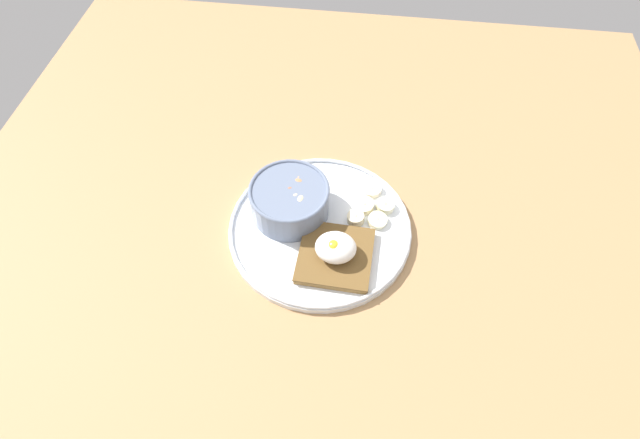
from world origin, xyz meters
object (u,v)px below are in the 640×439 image
at_px(banana_slice_right, 385,206).
at_px(banana_slice_inner, 377,220).
at_px(banana_slice_front, 364,206).
at_px(toast_slice, 335,256).
at_px(poached_egg, 335,247).
at_px(oatmeal_bowl, 290,200).
at_px(banana_slice_back, 372,189).
at_px(banana_slice_left, 356,218).

distance_m(banana_slice_right, banana_slice_inner, 0.03).
bearing_deg(banana_slice_front, toast_slice, -109.23).
bearing_deg(toast_slice, poached_egg, -122.33).
bearing_deg(toast_slice, oatmeal_bowl, 135.52).
height_order(toast_slice, banana_slice_right, same).
xyz_separation_m(oatmeal_bowl, toast_slice, (0.08, -0.08, -0.02)).
bearing_deg(banana_slice_front, banana_slice_back, 74.64).
xyz_separation_m(poached_egg, banana_slice_inner, (0.06, 0.07, -0.02)).
bearing_deg(poached_egg, oatmeal_bowl, 135.30).
relative_size(oatmeal_bowl, banana_slice_right, 3.17).
distance_m(toast_slice, banana_slice_right, 0.12).
bearing_deg(banana_slice_left, banana_slice_back, 71.77).
height_order(banana_slice_front, banana_slice_back, banana_slice_front).
height_order(toast_slice, banana_slice_back, toast_slice).
height_order(poached_egg, banana_slice_front, poached_egg).
bearing_deg(oatmeal_bowl, banana_slice_inner, -2.14).
distance_m(toast_slice, banana_slice_left, 0.07).
relative_size(banana_slice_back, banana_slice_inner, 0.92).
xyz_separation_m(oatmeal_bowl, banana_slice_left, (0.10, -0.01, -0.02)).
distance_m(banana_slice_back, banana_slice_right, 0.04).
bearing_deg(banana_slice_left, oatmeal_bowl, 176.33).
bearing_deg(banana_slice_inner, toast_slice, -128.07).
height_order(banana_slice_front, banana_slice_right, same).
distance_m(oatmeal_bowl, poached_egg, 0.11).
bearing_deg(poached_egg, banana_slice_back, 71.74).
bearing_deg(banana_slice_left, banana_slice_inner, 2.58).
xyz_separation_m(toast_slice, banana_slice_front, (0.03, 0.10, -0.00)).
relative_size(banana_slice_front, banana_slice_left, 1.34).
bearing_deg(toast_slice, banana_slice_right, 56.67).
bearing_deg(oatmeal_bowl, poached_egg, -44.70).
distance_m(toast_slice, banana_slice_back, 0.14).
bearing_deg(banana_slice_back, banana_slice_front, -105.36).
distance_m(banana_slice_back, banana_slice_inner, 0.06).
bearing_deg(banana_slice_inner, poached_egg, -128.05).
xyz_separation_m(banana_slice_front, banana_slice_back, (0.01, 0.04, -0.00)).
xyz_separation_m(toast_slice, banana_slice_inner, (0.06, 0.07, -0.00)).
relative_size(banana_slice_back, banana_slice_right, 0.98).
bearing_deg(poached_egg, banana_slice_right, 56.67).
bearing_deg(banana_slice_inner, banana_slice_left, -177.42).
xyz_separation_m(toast_slice, banana_slice_left, (0.02, 0.07, 0.00)).
xyz_separation_m(toast_slice, banana_slice_right, (0.07, 0.10, -0.00)).
bearing_deg(banana_slice_back, banana_slice_right, -53.72).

